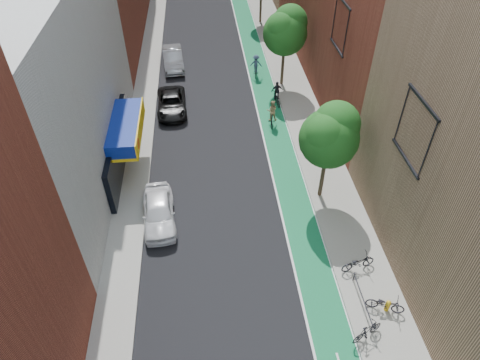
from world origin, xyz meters
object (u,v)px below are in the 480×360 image
object	(u,v)px
parked_car_black	(172,103)
cyclist_lane_near	(272,115)
parked_car_silver	(173,59)
cyclist_lane_mid	(277,96)
cyclist_lane_far	(256,67)
fire_hydrant	(388,305)
parked_car_white	(159,211)

from	to	relation	value
parked_car_black	cyclist_lane_near	world-z (taller)	cyclist_lane_near
parked_car_silver	cyclist_lane_near	distance (m)	12.72
cyclist_lane_mid	cyclist_lane_far	distance (m)	4.97
cyclist_lane_mid	fire_hydrant	xyz separation A→B (m)	(2.18, -19.25, -0.18)
cyclist_lane_near	parked_car_black	bearing A→B (deg)	-12.24
cyclist_lane_near	parked_car_white	bearing A→B (deg)	56.49
parked_car_silver	fire_hydrant	xyz separation A→B (m)	(10.62, -26.55, -0.30)
parked_car_silver	fire_hydrant	bearing A→B (deg)	-73.36
parked_car_silver	cyclist_lane_far	xyz separation A→B (m)	(7.34, -2.45, 0.06)
parked_car_silver	fire_hydrant	distance (m)	28.60
cyclist_lane_near	cyclist_lane_mid	bearing A→B (deg)	-99.44
parked_car_white	parked_car_black	xyz separation A→B (m)	(0.44, 11.93, -0.09)
fire_hydrant	parked_car_white	bearing A→B (deg)	147.42
parked_car_silver	cyclist_lane_mid	bearing A→B (deg)	-46.01
cyclist_lane_mid	fire_hydrant	bearing A→B (deg)	91.67
cyclist_lane_near	fire_hydrant	xyz separation A→B (m)	(3.05, -16.33, -0.30)
fire_hydrant	cyclist_lane_mid	bearing A→B (deg)	96.47
cyclist_lane_far	cyclist_lane_near	bearing A→B (deg)	100.82
cyclist_lane_mid	cyclist_lane_far	world-z (taller)	cyclist_lane_far
cyclist_lane_far	fire_hydrant	xyz separation A→B (m)	(3.28, -24.10, -0.35)
cyclist_lane_near	cyclist_lane_far	xyz separation A→B (m)	(-0.23, 7.77, 0.05)
parked_car_white	parked_car_black	distance (m)	11.94
cyclist_lane_far	parked_car_silver	bearing A→B (deg)	-9.30
parked_car_white	cyclist_lane_near	bearing A→B (deg)	44.19
parked_car_white	cyclist_lane_near	size ratio (longest dim) A/B	2.25
parked_car_white	parked_car_black	size ratio (longest dim) A/B	0.92
parked_car_white	parked_car_silver	distance (m)	19.51
parked_car_black	cyclist_lane_mid	bearing A→B (deg)	-0.78
parked_car_white	cyclist_lane_near	world-z (taller)	cyclist_lane_near
cyclist_lane_near	cyclist_lane_mid	world-z (taller)	cyclist_lane_near
cyclist_lane_near	cyclist_lane_far	bearing A→B (deg)	-81.22
parked_car_silver	cyclist_lane_far	bearing A→B (deg)	-23.60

